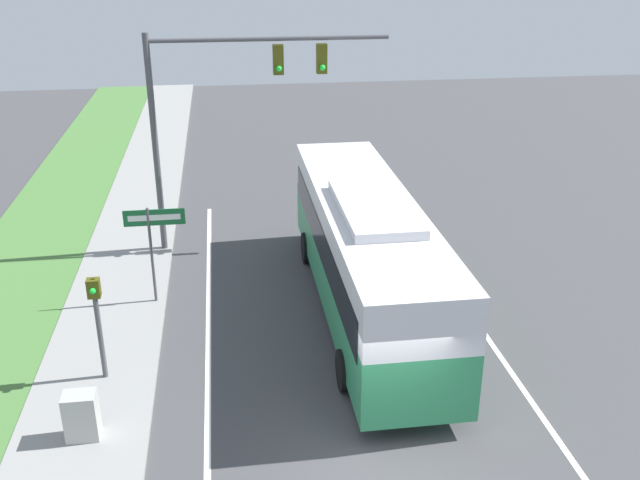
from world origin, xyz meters
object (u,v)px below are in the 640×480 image
utility_cabinet (81,416)px  pedestrian_signal (97,312)px  bus (366,247)px  street_sign (153,235)px  signal_gantry (224,97)px

utility_cabinet → pedestrian_signal: bearing=86.5°
bus → street_sign: bearing=167.4°
utility_cabinet → signal_gantry: bearing=71.4°
bus → pedestrian_signal: 7.11m
signal_gantry → street_sign: size_ratio=2.56×
utility_cabinet → street_sign: bearing=79.1°
signal_gantry → utility_cabinet: signal_gantry is taller
pedestrian_signal → street_sign: bearing=74.9°
pedestrian_signal → bus: bearing=20.1°
bus → utility_cabinet: bus is taller
bus → street_sign: bus is taller
bus → utility_cabinet: size_ratio=11.06×
pedestrian_signal → utility_cabinet: bearing=-93.5°
bus → street_sign: 5.81m
signal_gantry → pedestrian_signal: bearing=-112.7°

